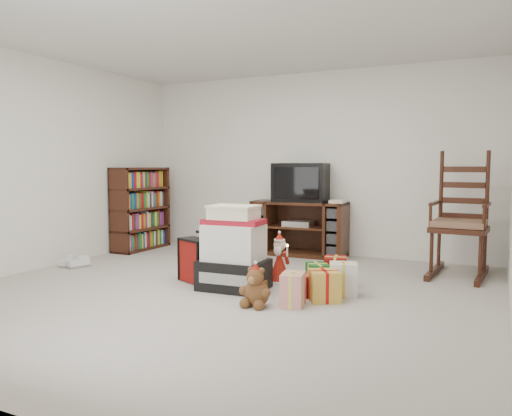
{
  "coord_description": "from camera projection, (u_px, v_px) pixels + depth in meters",
  "views": [
    {
      "loc": [
        2.37,
        -4.09,
        1.22
      ],
      "look_at": [
        0.09,
        0.6,
        0.78
      ],
      "focal_mm": 35.0,
      "sensor_mm": 36.0,
      "label": 1
    }
  ],
  "objects": [
    {
      "name": "room",
      "position": [
        220.0,
        163.0,
        4.7
      ],
      "size": [
        5.01,
        5.01,
        2.51
      ],
      "color": "#B4AEA5",
      "rests_on": "ground"
    },
    {
      "name": "mrs_claus_figurine",
      "position": [
        205.0,
        256.0,
        5.45
      ],
      "size": [
        0.3,
        0.28,
        0.62
      ],
      "color": "maroon",
      "rests_on": "floor"
    },
    {
      "name": "gift_pile",
      "position": [
        234.0,
        253.0,
        4.91
      ],
      "size": [
        0.67,
        0.51,
        0.81
      ],
      "rotation": [
        0.0,
        0.0,
        0.06
      ],
      "color": "black",
      "rests_on": "floor"
    },
    {
      "name": "crt_television",
      "position": [
        301.0,
        182.0,
        6.76
      ],
      "size": [
        0.75,
        0.58,
        0.52
      ],
      "rotation": [
        0.0,
        0.0,
        0.1
      ],
      "color": "black",
      "rests_on": "tv_stand"
    },
    {
      "name": "sneaker_pair",
      "position": [
        74.0,
        263.0,
        6.02
      ],
      "size": [
        0.33,
        0.28,
        0.09
      ],
      "rotation": [
        0.0,
        0.0,
        -0.07
      ],
      "color": "silver",
      "rests_on": "floor"
    },
    {
      "name": "gift_cluster",
      "position": [
        319.0,
        283.0,
        4.69
      ],
      "size": [
        0.71,
        0.99,
        0.24
      ],
      "color": "#A31223",
      "rests_on": "floor"
    },
    {
      "name": "bookshelf",
      "position": [
        141.0,
        210.0,
        7.26
      ],
      "size": [
        0.33,
        0.98,
        1.2
      ],
      "color": "#3E1D10",
      "rests_on": "floor"
    },
    {
      "name": "tv_stand",
      "position": [
        299.0,
        228.0,
        6.8
      ],
      "size": [
        1.3,
        0.49,
        0.73
      ],
      "rotation": [
        0.0,
        0.0,
        0.03
      ],
      "color": "#3F1F12",
      "rests_on": "floor"
    },
    {
      "name": "red_suitcase",
      "position": [
        196.0,
        260.0,
        5.21
      ],
      "size": [
        0.4,
        0.31,
        0.54
      ],
      "rotation": [
        0.0,
        0.0,
        -0.39
      ],
      "color": "maroon",
      "rests_on": "floor"
    },
    {
      "name": "stocking",
      "position": [
        245.0,
        259.0,
        4.9
      ],
      "size": [
        0.3,
        0.14,
        0.62
      ],
      "primitive_type": null,
      "rotation": [
        0.0,
        0.0,
        0.07
      ],
      "color": "#0D7C12",
      "rests_on": "floor"
    },
    {
      "name": "rocking_chair",
      "position": [
        460.0,
        231.0,
        5.55
      ],
      "size": [
        0.64,
        0.99,
        1.45
      ],
      "rotation": [
        0.0,
        0.0,
        -0.07
      ],
      "color": "#3E1D10",
      "rests_on": "floor"
    },
    {
      "name": "santa_figurine",
      "position": [
        279.0,
        264.0,
        5.17
      ],
      "size": [
        0.26,
        0.25,
        0.53
      ],
      "color": "maroon",
      "rests_on": "floor"
    },
    {
      "name": "teddy_bear",
      "position": [
        256.0,
        289.0,
        4.33
      ],
      "size": [
        0.23,
        0.2,
        0.34
      ],
      "color": "brown",
      "rests_on": "floor"
    }
  ]
}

